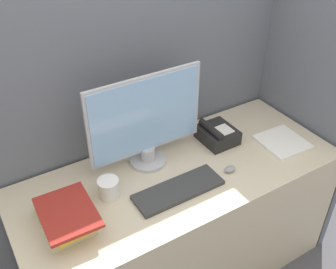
{
  "coord_description": "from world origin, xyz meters",
  "views": [
    {
      "loc": [
        -0.84,
        -0.91,
        2.06
      ],
      "look_at": [
        -0.05,
        0.38,
        0.99
      ],
      "focal_mm": 42.0,
      "sensor_mm": 36.0,
      "label": 1
    }
  ],
  "objects": [
    {
      "name": "cubicle_panel_rear",
      "position": [
        0.0,
        0.73,
        0.88
      ],
      "size": [
        2.08,
        0.04,
        1.75
      ],
      "color": "slate",
      "rests_on": "ground_plane"
    },
    {
      "name": "cubicle_panel_right",
      "position": [
        0.88,
        0.38,
        0.88
      ],
      "size": [
        0.04,
        0.75,
        1.75
      ],
      "color": "slate",
      "rests_on": "ground_plane"
    },
    {
      "name": "desk",
      "position": [
        0.0,
        0.35,
        0.38
      ],
      "size": [
        1.68,
        0.69,
        0.76
      ],
      "color": "beige",
      "rests_on": "ground_plane"
    },
    {
      "name": "monitor",
      "position": [
        -0.1,
        0.5,
        1.01
      ],
      "size": [
        0.61,
        0.19,
        0.49
      ],
      "color": "#B7B7BC",
      "rests_on": "desk"
    },
    {
      "name": "keyboard",
      "position": [
        -0.08,
        0.23,
        0.77
      ],
      "size": [
        0.44,
        0.15,
        0.02
      ],
      "color": "#333333",
      "rests_on": "desk"
    },
    {
      "name": "mouse",
      "position": [
        0.22,
        0.22,
        0.78
      ],
      "size": [
        0.06,
        0.04,
        0.03
      ],
      "color": "gray",
      "rests_on": "desk"
    },
    {
      "name": "coffee_cup",
      "position": [
        -0.37,
        0.38,
        0.81
      ],
      "size": [
        0.1,
        0.1,
        0.09
      ],
      "color": "white",
      "rests_on": "desk"
    },
    {
      "name": "book_stack",
      "position": [
        -0.6,
        0.3,
        0.81
      ],
      "size": [
        0.23,
        0.31,
        0.1
      ],
      "color": "#C6B78C",
      "rests_on": "desk"
    },
    {
      "name": "desk_telephone",
      "position": [
        0.32,
        0.46,
        0.81
      ],
      "size": [
        0.18,
        0.2,
        0.11
      ],
      "color": "black",
      "rests_on": "desk"
    },
    {
      "name": "paper_pile",
      "position": [
        0.62,
        0.25,
        0.77
      ],
      "size": [
        0.25,
        0.26,
        0.02
      ],
      "color": "white",
      "rests_on": "desk"
    }
  ]
}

